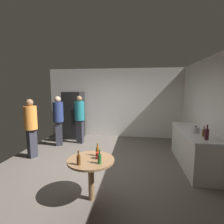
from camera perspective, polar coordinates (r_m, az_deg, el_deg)
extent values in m
cube|color=#5B544C|center=(4.64, -3.44, -17.34)|extent=(5.20, 5.20, 0.10)
cube|color=silver|center=(6.82, 0.86, 3.00)|extent=(5.32, 0.06, 2.70)
cube|color=silver|center=(4.52, 31.15, -0.59)|extent=(0.06, 5.20, 2.70)
cube|color=black|center=(6.83, -12.61, -0.98)|extent=(0.70, 0.65, 1.80)
cube|color=#262628|center=(6.43, -11.95, -0.69)|extent=(0.03, 0.03, 0.60)
cube|color=beige|center=(4.81, 25.38, -11.03)|extent=(0.60, 2.07, 0.86)
cube|color=silver|center=(4.69, 25.70, -5.81)|extent=(0.64, 2.11, 0.04)
cylinder|color=#B2B2B7|center=(4.41, 26.18, -5.46)|extent=(0.17, 0.17, 0.14)
sphere|color=black|center=(4.39, 26.24, -4.34)|extent=(0.04, 0.04, 0.04)
cone|color=#B2B2B7|center=(4.45, 27.60, -5.27)|extent=(0.09, 0.04, 0.06)
cylinder|color=#3F141E|center=(3.94, 29.06, -6.56)|extent=(0.08, 0.08, 0.22)
cylinder|color=#3F141E|center=(3.91, 29.21, -4.35)|extent=(0.03, 0.03, 0.09)
cylinder|color=#593314|center=(4.19, 28.30, -6.19)|extent=(0.06, 0.06, 0.15)
cylinder|color=#593314|center=(4.17, 28.40, -4.65)|extent=(0.02, 0.02, 0.08)
cylinder|color=olive|center=(3.19, -6.94, -21.72)|extent=(0.10, 0.10, 0.70)
cylinder|color=olive|center=(3.03, -7.06, -15.66)|extent=(0.80, 0.80, 0.03)
cylinder|color=#8C5919|center=(3.12, -4.85, -13.07)|extent=(0.06, 0.06, 0.15)
cylinder|color=#8C5919|center=(3.08, -4.87, -11.07)|extent=(0.02, 0.02, 0.08)
cylinder|color=#593314|center=(2.83, -11.07, -15.50)|extent=(0.06, 0.06, 0.15)
cylinder|color=#593314|center=(2.78, -11.14, -13.32)|extent=(0.02, 0.02, 0.08)
cylinder|color=#26662D|center=(2.83, -4.17, -15.37)|extent=(0.06, 0.06, 0.15)
cylinder|color=#26662D|center=(2.78, -4.20, -13.19)|extent=(0.02, 0.02, 0.08)
cylinder|color=red|center=(3.01, -4.66, -14.28)|extent=(0.08, 0.08, 0.11)
cube|color=#2D2D38|center=(6.11, -17.27, -6.86)|extent=(0.27, 0.25, 0.82)
cylinder|color=navy|center=(5.97, -17.55, 0.00)|extent=(0.45, 0.45, 0.65)
sphere|color=#D8AD8C|center=(5.93, -17.72, 4.05)|extent=(0.20, 0.20, 0.20)
cube|color=#2D2D38|center=(6.19, -10.63, -6.45)|extent=(0.24, 0.20, 0.83)
cylinder|color=#1E727A|center=(6.05, -10.80, 0.37)|extent=(0.38, 0.38, 0.65)
sphere|color=#8C6647|center=(6.01, -10.90, 4.39)|extent=(0.20, 0.20, 0.20)
cube|color=#2D2D38|center=(5.35, -25.09, -9.42)|extent=(0.25, 0.27, 0.81)
cylinder|color=orange|center=(5.19, -25.55, -1.74)|extent=(0.46, 0.46, 0.64)
sphere|color=#8C6647|center=(5.14, -25.82, 2.84)|extent=(0.19, 0.19, 0.19)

